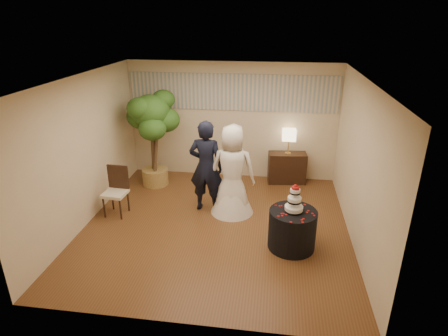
# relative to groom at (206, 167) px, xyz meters

# --- Properties ---
(floor) EXTENTS (5.00, 5.00, 0.00)m
(floor) POSITION_rel_groom_xyz_m (0.30, -0.65, -0.96)
(floor) COLOR brown
(floor) RESTS_ON ground
(ceiling) EXTENTS (5.00, 5.00, 0.00)m
(ceiling) POSITION_rel_groom_xyz_m (0.30, -0.65, 1.84)
(ceiling) COLOR white
(ceiling) RESTS_ON wall_back
(wall_back) EXTENTS (5.00, 0.06, 2.80)m
(wall_back) POSITION_rel_groom_xyz_m (0.30, 1.85, 0.44)
(wall_back) COLOR beige
(wall_back) RESTS_ON ground
(wall_front) EXTENTS (5.00, 0.06, 2.80)m
(wall_front) POSITION_rel_groom_xyz_m (0.30, -3.15, 0.44)
(wall_front) COLOR beige
(wall_front) RESTS_ON ground
(wall_left) EXTENTS (0.06, 5.00, 2.80)m
(wall_left) POSITION_rel_groom_xyz_m (-2.20, -0.65, 0.44)
(wall_left) COLOR beige
(wall_left) RESTS_ON ground
(wall_right) EXTENTS (0.06, 5.00, 2.80)m
(wall_right) POSITION_rel_groom_xyz_m (2.80, -0.65, 0.44)
(wall_right) COLOR beige
(wall_right) RESTS_ON ground
(mural_border) EXTENTS (4.90, 0.02, 0.85)m
(mural_border) POSITION_rel_groom_xyz_m (0.30, 1.83, 1.14)
(mural_border) COLOR #B1B0A4
(mural_border) RESTS_ON wall_back
(groom) EXTENTS (0.73, 0.51, 1.91)m
(groom) POSITION_rel_groom_xyz_m (0.00, 0.00, 0.00)
(groom) COLOR black
(groom) RESTS_ON floor
(bride) EXTENTS (0.92, 0.89, 1.86)m
(bride) POSITION_rel_groom_xyz_m (0.53, -0.05, -0.03)
(bride) COLOR white
(bride) RESTS_ON floor
(cake_table) EXTENTS (1.06, 1.06, 0.71)m
(cake_table) POSITION_rel_groom_xyz_m (1.71, -1.16, -0.60)
(cake_table) COLOR black
(cake_table) RESTS_ON floor
(wedding_cake) EXTENTS (0.32, 0.32, 0.50)m
(wedding_cake) POSITION_rel_groom_xyz_m (1.71, -1.16, 0.00)
(wedding_cake) COLOR white
(wedding_cake) RESTS_ON cake_table
(console) EXTENTS (0.92, 0.49, 0.74)m
(console) POSITION_rel_groom_xyz_m (1.66, 1.61, -0.59)
(console) COLOR black
(console) RESTS_ON floor
(table_lamp) EXTENTS (0.31, 0.31, 0.58)m
(table_lamp) POSITION_rel_groom_xyz_m (1.66, 1.61, 0.07)
(table_lamp) COLOR beige
(table_lamp) RESTS_ON console
(ficus_tree) EXTENTS (1.53, 1.53, 2.28)m
(ficus_tree) POSITION_rel_groom_xyz_m (-1.44, 1.04, 0.18)
(ficus_tree) COLOR #2D591B
(ficus_tree) RESTS_ON floor
(side_chair) EXTENTS (0.49, 0.51, 1.00)m
(side_chair) POSITION_rel_groom_xyz_m (-1.77, -0.48, -0.46)
(side_chair) COLOR black
(side_chair) RESTS_ON floor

